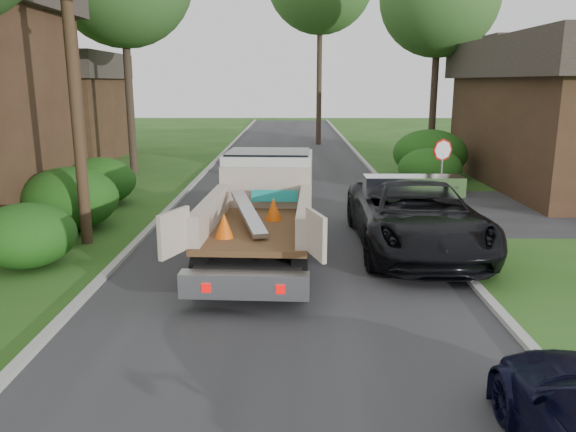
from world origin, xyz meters
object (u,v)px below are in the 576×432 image
(flatbed_truck, at_px, (265,201))
(house_left_far, at_px, (49,105))
(stop_sign, at_px, (442,160))
(black_pickup, at_px, (415,215))
(utility_pole, at_px, (71,48))

(flatbed_truck, bearing_deg, house_left_far, 128.81)
(house_left_far, bearing_deg, stop_sign, -34.81)
(house_left_far, xyz_separation_m, black_pickup, (16.89, -17.50, -2.13))
(utility_pole, relative_size, house_left_far, 1.32)
(stop_sign, bearing_deg, utility_pole, -159.38)
(flatbed_truck, height_order, black_pickup, flatbed_truck)
(stop_sign, height_order, utility_pole, utility_pole)
(stop_sign, relative_size, black_pickup, 0.37)
(flatbed_truck, xyz_separation_m, black_pickup, (3.95, 0.27, -0.43))
(utility_pole, distance_m, black_pickup, 9.85)
(stop_sign, distance_m, flatbed_truck, 7.49)
(black_pickup, bearing_deg, stop_sign, 68.21)
(utility_pole, distance_m, flatbed_truck, 6.27)
(flatbed_truck, bearing_deg, utility_pole, 174.10)
(utility_pole, bearing_deg, stop_sign, 20.62)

